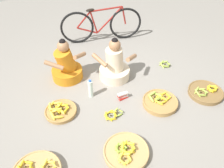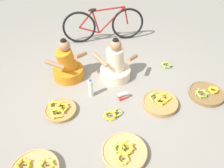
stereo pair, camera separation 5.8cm
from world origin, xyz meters
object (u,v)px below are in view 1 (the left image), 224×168
Objects in this scene: packet_carton_stack at (123,96)px; bicycle_leaning at (102,25)px; vendor_woman_behind at (66,66)px; banana_basket_mid_left at (160,102)px; vendor_woman_front at (115,66)px; banana_basket_front_left at (60,111)px; water_bottle at (91,89)px; loose_bananas_near_vendor at (165,64)px; loose_bananas_front_right at (113,114)px; banana_basket_mid_right at (206,92)px; banana_basket_back_right at (126,152)px.

bicycle_leaning is at bearing 73.56° from packet_carton_stack.
banana_basket_mid_left is (1.01, -1.29, -0.19)m from vendor_woman_behind.
banana_basket_front_left is at bearing -162.24° from vendor_woman_front.
bicycle_leaning reaches higher than water_bottle.
vendor_woman_front is 1.03m from loose_bananas_near_vendor.
banana_basket_front_left is at bearing 147.27° from loose_bananas_front_right.
banana_basket_mid_right is at bearing -12.29° from banana_basket_mid_left.
water_bottle reaches higher than loose_bananas_near_vendor.
vendor_woman_behind is 2.32m from banana_basket_mid_right.
packet_carton_stack is at bearing 38.28° from loose_bananas_front_right.
packet_carton_stack is at bearing 61.71° from banana_basket_back_right.
vendor_woman_front is 2.65× the size of loose_bananas_front_right.
vendor_woman_behind is 0.85m from banana_basket_front_left.
loose_bananas_near_vendor is 1.56m from water_bottle.
water_bottle is (-0.85, 0.67, 0.10)m from banana_basket_mid_left.
packet_carton_stack is (0.96, -0.18, 0.02)m from banana_basket_front_left.
water_bottle is at bearing -157.09° from vendor_woman_front.
loose_bananas_front_right is (0.27, -1.15, -0.21)m from vendor_woman_behind.
loose_bananas_front_right is 1.63× the size of packet_carton_stack.
packet_carton_stack reaches higher than loose_bananas_front_right.
water_bottle is (0.54, 0.12, 0.11)m from banana_basket_front_left.
vendor_woman_front is 0.92m from loose_bananas_front_right.
banana_basket_back_right reaches higher than loose_bananas_near_vendor.
loose_bananas_front_right is at bearing 168.59° from banana_basket_mid_right.
bicycle_leaning is 5.06× the size of water_bottle.
loose_bananas_front_right is at bearing 75.52° from banana_basket_back_right.
banana_basket_front_left is at bearing 114.93° from banana_basket_back_right.
water_bottle is at bearing -122.30° from bicycle_leaning.
loose_bananas_near_vendor is at bearing -17.24° from vendor_woman_behind.
banana_basket_mid_right is at bearing -85.53° from loose_bananas_near_vendor.
loose_bananas_near_vendor is at bearing 5.55° from banana_basket_front_left.
vendor_woman_behind reaches higher than loose_bananas_near_vendor.
water_bottle is at bearing 87.24° from banana_basket_back_right.
bicycle_leaning is (0.38, 1.25, 0.11)m from vendor_woman_front.
banana_basket_front_left is 2.61× the size of packet_carton_stack.
banana_basket_back_right is at bearing -65.07° from banana_basket_front_left.
loose_bananas_front_right is (-0.45, -0.77, -0.22)m from vendor_woman_front.
banana_basket_mid_right is (1.07, -1.08, -0.20)m from vendor_woman_front.
bicycle_leaning is 1.88m from packet_carton_stack.
water_bottle is at bearing 152.64° from banana_basket_mid_right.
packet_carton_stack is at bearing -35.29° from water_bottle.
banana_basket_mid_left is 0.95× the size of banana_basket_back_right.
banana_basket_mid_right is at bearing -24.35° from packet_carton_stack.
banana_basket_mid_right is 0.80m from banana_basket_mid_left.
banana_basket_back_right is 1.17m from water_bottle.
vendor_woman_front reaches higher than packet_carton_stack.
vendor_woman_front reaches higher than loose_bananas_front_right.
vendor_woman_front is 0.61m from water_bottle.
banana_basket_front_left reaches higher than loose_bananas_front_right.
vendor_woman_front is 1.31m from bicycle_leaning.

